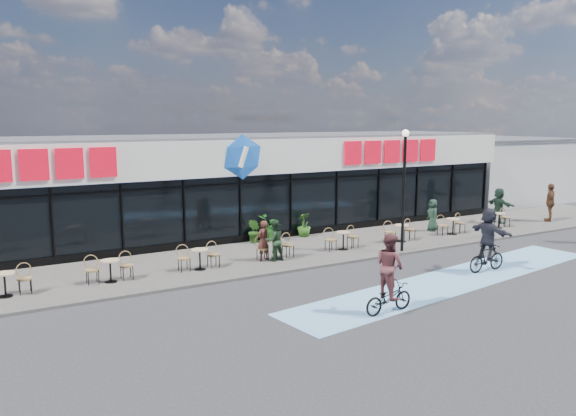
{
  "coord_description": "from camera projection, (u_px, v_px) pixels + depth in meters",
  "views": [
    {
      "loc": [
        -9.97,
        -14.62,
        5.39
      ],
      "look_at": [
        0.36,
        3.5,
        2.05
      ],
      "focal_mm": 35.0,
      "sensor_mm": 36.0,
      "label": 1
    }
  ],
  "objects": [
    {
      "name": "bistro_set_4",
      "position": [
        276.0,
        247.0,
        21.37
      ],
      "size": [
        1.54,
        0.62,
        0.9
      ],
      "color": "tan",
      "rests_on": "sidewalk"
    },
    {
      "name": "cyclist_c",
      "position": [
        389.0,
        279.0,
        15.57
      ],
      "size": [
        1.67,
        0.93,
        2.28
      ],
      "color": "black",
      "rests_on": "ground"
    },
    {
      "name": "neighbour_building",
      "position": [
        494.0,
        169.0,
        37.41
      ],
      "size": [
        9.2,
        7.2,
        4.11
      ],
      "color": "silver",
      "rests_on": "ground"
    },
    {
      "name": "ground",
      "position": [
        332.0,
        286.0,
        18.27
      ],
      "size": [
        120.0,
        120.0,
        0.0
      ],
      "primitive_type": "plane",
      "color": "#28282B",
      "rests_on": "ground"
    },
    {
      "name": "bistro_set_8",
      "position": [
        497.0,
        218.0,
        27.41
      ],
      "size": [
        1.54,
        0.62,
        0.9
      ],
      "color": "tan",
      "rests_on": "sidewalk"
    },
    {
      "name": "patron_left",
      "position": [
        263.0,
        241.0,
        21.03
      ],
      "size": [
        0.63,
        0.49,
        1.52
      ],
      "primitive_type": "imported",
      "rotation": [
        0.0,
        0.0,
        3.39
      ],
      "color": "#48231A",
      "rests_on": "sidewalk"
    },
    {
      "name": "bistro_set_6",
      "position": [
        400.0,
        231.0,
        24.39
      ],
      "size": [
        1.54,
        0.62,
        0.9
      ],
      "color": "tan",
      "rests_on": "sidewalk"
    },
    {
      "name": "bistro_set_5",
      "position": [
        342.0,
        238.0,
        22.88
      ],
      "size": [
        1.54,
        0.62,
        0.9
      ],
      "color": "tan",
      "rests_on": "sidewalk"
    },
    {
      "name": "potted_plant_left",
      "position": [
        254.0,
        231.0,
        24.0
      ],
      "size": [
        0.51,
        0.61,
        1.04
      ],
      "primitive_type": "imported",
      "rotation": [
        0.0,
        0.0,
        4.8
      ],
      "color": "#224D16",
      "rests_on": "sidewalk"
    },
    {
      "name": "building",
      "position": [
        214.0,
        184.0,
        26.41
      ],
      "size": [
        30.6,
        6.57,
        4.75
      ],
      "color": "black",
      "rests_on": "ground"
    },
    {
      "name": "bike_lane",
      "position": [
        455.0,
        280.0,
        18.94
      ],
      "size": [
        14.17,
        4.13,
        0.01
      ],
      "primitive_type": "cube",
      "rotation": [
        0.0,
        0.0,
        0.14
      ],
      "color": "#6EA4D0",
      "rests_on": "ground"
    },
    {
      "name": "pedestrian_c",
      "position": [
        550.0,
        202.0,
        29.07
      ],
      "size": [
        1.19,
        1.11,
        1.97
      ],
      "primitive_type": "imported",
      "rotation": [
        0.0,
        0.0,
        3.85
      ],
      "color": "#4E2F1C",
      "rests_on": "sidewalk"
    },
    {
      "name": "bistro_set_3",
      "position": [
        199.0,
        256.0,
        19.86
      ],
      "size": [
        1.54,
        0.62,
        0.9
      ],
      "color": "tan",
      "rests_on": "sidewalk"
    },
    {
      "name": "pedestrian_b",
      "position": [
        499.0,
        206.0,
        28.58
      ],
      "size": [
        0.66,
        1.71,
        1.8
      ],
      "primitive_type": "imported",
      "rotation": [
        0.0,
        0.0,
        1.49
      ],
      "color": "#1A3023",
      "rests_on": "sidewalk"
    },
    {
      "name": "patron_right",
      "position": [
        274.0,
        240.0,
        20.98
      ],
      "size": [
        0.76,
        0.59,
        1.55
      ],
      "primitive_type": "imported",
      "rotation": [
        0.0,
        0.0,
        3.14
      ],
      "color": "#1C341D",
      "rests_on": "sidewalk"
    },
    {
      "name": "pedestrian_a",
      "position": [
        433.0,
        215.0,
        26.58
      ],
      "size": [
        0.67,
        0.85,
        1.52
      ],
      "primitive_type": "imported",
      "rotation": [
        0.0,
        0.0,
        -1.86
      ],
      "color": "#192E21",
      "rests_on": "sidewalk"
    },
    {
      "name": "bistro_set_2",
      "position": [
        110.0,
        268.0,
        18.35
      ],
      "size": [
        1.54,
        0.62,
        0.9
      ],
      "color": "tan",
      "rests_on": "sidewalk"
    },
    {
      "name": "potted_plant_mid",
      "position": [
        304.0,
        225.0,
        25.36
      ],
      "size": [
        0.7,
        0.7,
        1.08
      ],
      "primitive_type": "imported",
      "rotation": [
        0.0,
        0.0,
        3.32
      ],
      "color": "#285418",
      "rests_on": "sidewalk"
    },
    {
      "name": "lamp_post",
      "position": [
        404.0,
        179.0,
        22.2
      ],
      "size": [
        0.28,
        0.28,
        4.87
      ],
      "color": "black",
      "rests_on": "sidewalk"
    },
    {
      "name": "bistro_set_7",
      "position": [
        452.0,
        224.0,
        25.9
      ],
      "size": [
        1.54,
        0.62,
        0.9
      ],
      "color": "tan",
      "rests_on": "sidewalk"
    },
    {
      "name": "bistro_set_1",
      "position": [
        5.0,
        281.0,
        16.84
      ],
      "size": [
        1.54,
        0.62,
        0.9
      ],
      "color": "tan",
      "rests_on": "sidewalk"
    },
    {
      "name": "potted_plant_right",
      "position": [
        271.0,
        228.0,
        24.34
      ],
      "size": [
        1.31,
        1.24,
        1.16
      ],
      "primitive_type": "imported",
      "rotation": [
        0.0,
        0.0,
        3.54
      ],
      "color": "#1F5C1A",
      "rests_on": "sidewalk"
    },
    {
      "name": "cyclist_a",
      "position": [
        488.0,
        241.0,
        19.79
      ],
      "size": [
        1.66,
        1.73,
        2.31
      ],
      "color": "black",
      "rests_on": "ground"
    },
    {
      "name": "sidewalk",
      "position": [
        267.0,
        255.0,
        22.12
      ],
      "size": [
        44.0,
        5.0,
        0.1
      ],
      "primitive_type": "cube",
      "color": "#56524C",
      "rests_on": "ground"
    }
  ]
}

